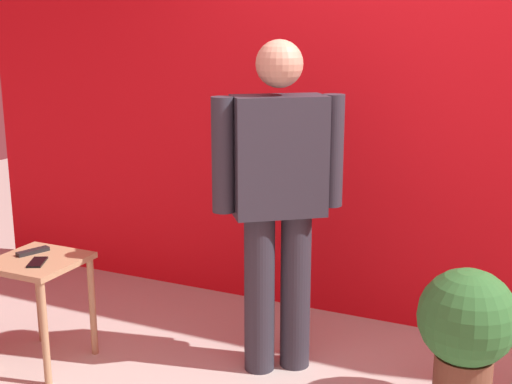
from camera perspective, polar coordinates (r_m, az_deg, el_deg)
back_wall_red at (r=3.88m, az=13.48°, el=11.67°), size 5.99×0.12×3.20m
standing_person at (r=3.30m, az=1.89°, el=-0.03°), size 0.59×0.48×1.66m
side_table at (r=3.66m, az=-17.81°, el=-7.02°), size 0.43×0.43×0.57m
cell_phone at (r=3.56m, az=-17.93°, el=-5.64°), size 0.13×0.16×0.01m
tv_remote at (r=3.71m, az=-18.27°, el=-4.77°), size 0.10×0.17×0.02m
potted_plant at (r=3.21m, az=17.28°, el=-11.00°), size 0.44×0.44×0.69m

